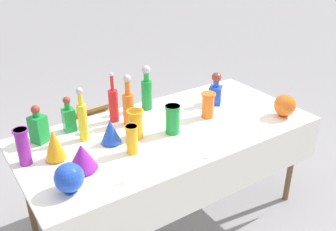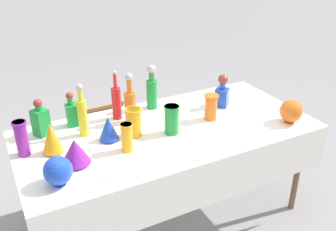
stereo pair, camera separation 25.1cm
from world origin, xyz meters
name	(u,v)px [view 1 (the left image)]	position (x,y,z in m)	size (l,w,h in m)	color
ground_plane	(168,215)	(0.00, 0.00, 0.00)	(40.00, 40.00, 0.00)	gray
display_table	(171,138)	(0.00, -0.04, 0.70)	(2.01, 0.96, 0.76)	white
tall_bottle_0	(128,105)	(-0.18, 0.21, 0.90)	(0.08, 0.08, 0.36)	orange
tall_bottle_1	(113,104)	(-0.25, 0.31, 0.89)	(0.07, 0.07, 0.36)	red
tall_bottle_2	(147,91)	(0.05, 0.35, 0.91)	(0.08, 0.08, 0.34)	#198C38
tall_bottle_3	(83,119)	(-0.53, 0.18, 0.91)	(0.06, 0.06, 0.36)	yellow
square_decanter_0	(38,127)	(-0.78, 0.31, 0.87)	(0.12, 0.12, 0.26)	#198C38
square_decanter_1	(216,90)	(0.54, 0.14, 0.87)	(0.13, 0.13, 0.26)	blue
square_decanter_2	(69,117)	(-0.56, 0.35, 0.86)	(0.08, 0.08, 0.25)	#198C38
slender_vase_0	(132,139)	(-0.35, -0.13, 0.86)	(0.08, 0.08, 0.18)	orange
slender_vase_1	(23,146)	(-0.92, 0.11, 0.88)	(0.09, 0.09, 0.22)	purple
slender_vase_2	(136,123)	(-0.24, 0.02, 0.86)	(0.11, 0.11, 0.19)	orange
slender_vase_3	(173,119)	(-0.01, -0.06, 0.87)	(0.10, 0.10, 0.20)	#198C38
slender_vase_4	(208,104)	(0.34, -0.01, 0.86)	(0.11, 0.11, 0.19)	orange
fluted_vase_0	(54,144)	(-0.76, 0.05, 0.86)	(0.13, 0.13, 0.20)	orange
fluted_vase_1	(82,157)	(-0.67, -0.13, 0.85)	(0.17, 0.17, 0.16)	purple
fluted_vase_2	(111,131)	(-0.41, 0.04, 0.85)	(0.13, 0.13, 0.16)	blue
round_bowl_0	(69,178)	(-0.80, -0.29, 0.85)	(0.16, 0.16, 0.16)	blue
round_bowl_1	(285,105)	(0.80, -0.31, 0.85)	(0.16, 0.16, 0.17)	orange
price_tag_left	(263,127)	(0.53, -0.37, 0.78)	(0.06, 0.01, 0.05)	white
price_tag_center	(119,186)	(-0.58, -0.41, 0.78)	(0.06, 0.01, 0.04)	white
price_tag_right	(209,154)	(0.01, -0.43, 0.78)	(0.06, 0.01, 0.04)	white
cardboard_box_behind_left	(133,128)	(0.35, 1.18, 0.13)	(0.56, 0.44, 0.34)	tan
cardboard_box_behind_right	(97,134)	(-0.04, 1.20, 0.17)	(0.46, 0.35, 0.43)	tan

